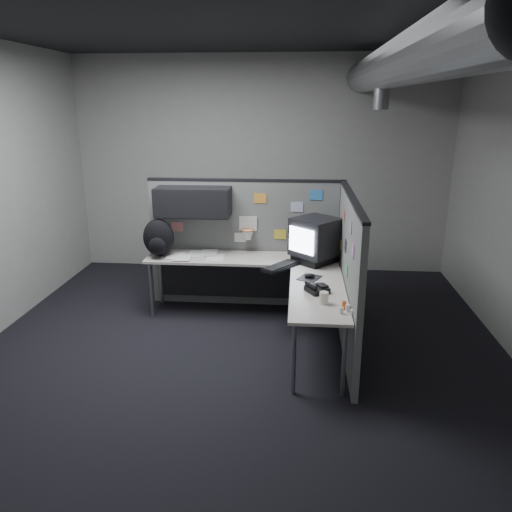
# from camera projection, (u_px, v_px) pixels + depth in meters

# --- Properties ---
(room) EXTENTS (5.62, 5.62, 3.22)m
(room) POSITION_uv_depth(u_px,v_px,m) (299.00, 150.00, 4.65)
(room) COLOR black
(room) RESTS_ON ground
(partition_back) EXTENTS (2.44, 0.42, 1.63)m
(partition_back) POSITION_uv_depth(u_px,v_px,m) (232.00, 230.00, 6.21)
(partition_back) COLOR slate
(partition_back) RESTS_ON ground
(partition_right) EXTENTS (0.07, 2.23, 1.63)m
(partition_right) POSITION_uv_depth(u_px,v_px,m) (348.00, 274.00, 5.18)
(partition_right) COLOR slate
(partition_right) RESTS_ON ground
(desk) EXTENTS (2.31, 2.11, 0.73)m
(desk) POSITION_uv_depth(u_px,v_px,m) (260.00, 274.00, 5.78)
(desk) COLOR beige
(desk) RESTS_ON ground
(monitor) EXTENTS (0.65, 0.65, 0.52)m
(monitor) POSITION_uv_depth(u_px,v_px,m) (315.00, 240.00, 5.77)
(monitor) COLOR black
(monitor) RESTS_ON desk
(keyboard) EXTENTS (0.43, 0.50, 0.04)m
(keyboard) POSITION_uv_depth(u_px,v_px,m) (280.00, 266.00, 5.62)
(keyboard) COLOR black
(keyboard) RESTS_ON desk
(mouse) EXTENTS (0.28, 0.31, 0.05)m
(mouse) POSITION_uv_depth(u_px,v_px,m) (309.00, 276.00, 5.31)
(mouse) COLOR black
(mouse) RESTS_ON desk
(phone) EXTENTS (0.26, 0.27, 0.10)m
(phone) POSITION_uv_depth(u_px,v_px,m) (317.00, 289.00, 4.91)
(phone) COLOR black
(phone) RESTS_ON desk
(bottles) EXTENTS (0.13, 0.16, 0.08)m
(bottles) POSITION_uv_depth(u_px,v_px,m) (346.00, 308.00, 4.45)
(bottles) COLOR silver
(bottles) RESTS_ON desk
(cup) EXTENTS (0.09, 0.09, 0.12)m
(cup) POSITION_uv_depth(u_px,v_px,m) (324.00, 298.00, 4.62)
(cup) COLOR beige
(cup) RESTS_ON desk
(papers) EXTENTS (0.72, 0.55, 0.01)m
(papers) POSITION_uv_depth(u_px,v_px,m) (196.00, 255.00, 6.08)
(papers) COLOR white
(papers) RESTS_ON desk
(backpack) EXTENTS (0.43, 0.41, 0.46)m
(backpack) POSITION_uv_depth(u_px,v_px,m) (158.00, 238.00, 6.00)
(backpack) COLOR black
(backpack) RESTS_ON desk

